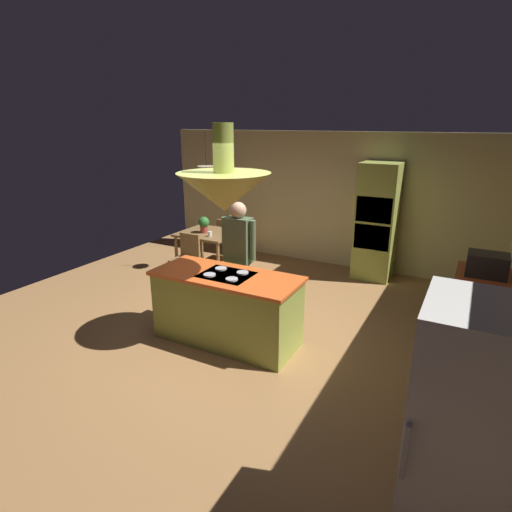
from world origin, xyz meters
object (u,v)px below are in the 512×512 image
cup_on_table (210,234)px  canister_flour (486,305)px  kitchen_island (227,308)px  canister_sugar (486,299)px  oven_tower (376,222)px  chair_by_back_wall (228,237)px  refrigerator (471,442)px  dining_table (209,238)px  potted_plant_on_table (204,224)px  person_at_island (239,253)px  chair_facing_island (187,255)px  microwave_on_counter (487,265)px

cup_on_table → canister_flour: (4.35, -1.64, 0.22)m
kitchen_island → canister_sugar: canister_sugar is taller
oven_tower → chair_by_back_wall: bearing=-170.7°
refrigerator → dining_table: bearing=139.8°
chair_by_back_wall → potted_plant_on_table: size_ratio=2.90×
chair_by_back_wall → cup_on_table: size_ratio=9.67×
cup_on_table → canister_flour: bearing=-20.6°
person_at_island → chair_by_back_wall: person_at_island is taller
person_at_island → canister_flour: size_ratio=7.95×
kitchen_island → canister_sugar: 2.92m
chair_by_back_wall → canister_flour: 5.23m
chair_by_back_wall → oven_tower: bearing=-170.7°
dining_table → canister_flour: size_ratio=4.86×
kitchen_island → chair_by_back_wall: 3.26m
canister_flour → cup_on_table: bearing=159.4°
chair_facing_island → chair_by_back_wall: 1.36m
chair_facing_island → microwave_on_counter: microwave_on_counter is taller
canister_flour → chair_by_back_wall: bearing=150.7°
cup_on_table → microwave_on_counter: microwave_on_counter is taller
cup_on_table → canister_flour: 4.66m
chair_facing_island → chair_by_back_wall: bearing=90.0°
chair_by_back_wall → microwave_on_counter: (4.54, -1.30, 0.55)m
oven_tower → microwave_on_counter: oven_tower is taller
oven_tower → refrigerator: oven_tower is taller
oven_tower → refrigerator: 5.23m
oven_tower → canister_flour: size_ratio=9.68×
oven_tower → canister_flour: 3.48m
oven_tower → microwave_on_counter: size_ratio=4.48×
refrigerator → person_at_island: 3.84m
chair_by_back_wall → canister_flour: size_ratio=4.08×
oven_tower → person_at_island: 2.89m
chair_facing_island → dining_table: bearing=90.0°
person_at_island → microwave_on_counter: bearing=14.8°
cup_on_table → oven_tower: bearing=27.7°
dining_table → microwave_on_counter: microwave_on_counter is taller
chair_by_back_wall → potted_plant_on_table: potted_plant_on_table is taller
oven_tower → canister_sugar: (1.74, -2.83, -0.02)m
oven_tower → chair_facing_island: (-2.80, -1.83, -0.53)m
refrigerator → potted_plant_on_table: refrigerator is taller
canister_sugar → cup_on_table: bearing=161.5°
chair_by_back_wall → canister_flour: canister_flour is taller
chair_facing_island → chair_by_back_wall: same height
refrigerator → canister_flour: refrigerator is taller
refrigerator → cup_on_table: (-4.31, 3.57, -0.09)m
refrigerator → canister_sugar: 2.12m
refrigerator → dining_table: 5.89m
refrigerator → chair_facing_island: 5.49m
chair_facing_island → canister_flour: (4.54, -1.19, 0.52)m
oven_tower → potted_plant_on_table: 3.10m
potted_plant_on_table → cup_on_table: (0.25, -0.17, -0.12)m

